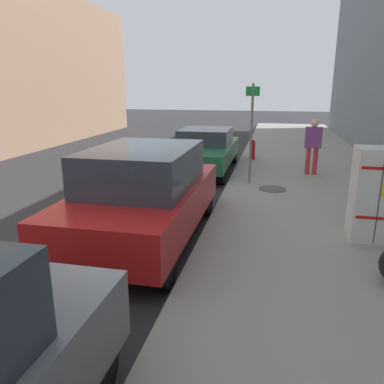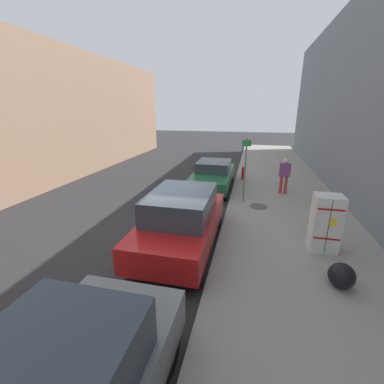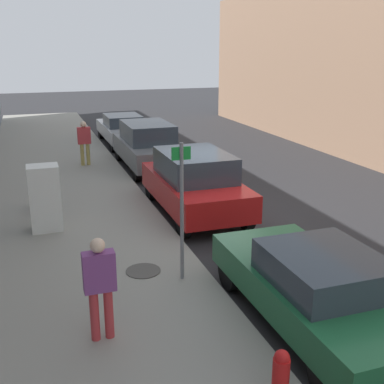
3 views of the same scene
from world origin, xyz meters
name	(u,v)px [view 3 (image 3 of 3)]	position (x,y,z in m)	size (l,w,h in m)	color
ground_plane	(214,216)	(0.00, 0.00, 0.00)	(80.00, 80.00, 0.00)	#28282B
sidewalk_slab	(73,229)	(-3.83, 0.00, 0.09)	(4.69, 44.00, 0.18)	gray
discarded_refrigerator	(45,198)	(-4.43, -0.07, 0.99)	(0.73, 0.61, 1.62)	silver
manhole_cover	(143,271)	(-2.73, -3.08, 0.19)	(0.70, 0.70, 0.02)	#47443F
street_sign_post	(182,205)	(-2.08, -3.63, 1.67)	(0.36, 0.07, 2.68)	slate
fire_hydrant	(281,375)	(-1.93, -7.24, 0.55)	(0.22, 0.22, 0.74)	red
trash_bag	(43,199)	(-4.45, 1.58, 0.46)	(0.57, 0.57, 0.57)	black
pedestrian_walking_far	(100,282)	(-3.85, -5.13, 1.14)	(0.48, 0.22, 1.66)	#B73338
pedestrian_standing_near	(84,140)	(-2.73, 6.41, 1.14)	(0.48, 0.22, 1.66)	#A8934C
parked_sedan_green	(317,287)	(-0.44, -5.69, 0.74)	(1.86, 4.50, 1.41)	#1E6038
parked_suv_red	(195,182)	(-0.44, 0.40, 0.89)	(1.96, 4.41, 1.74)	red
parked_suv_gray	(148,145)	(-0.44, 5.85, 0.90)	(1.88, 4.60, 1.75)	slate
parked_sedan_silver	(122,129)	(-0.44, 10.93, 0.74)	(1.80, 4.75, 1.41)	silver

